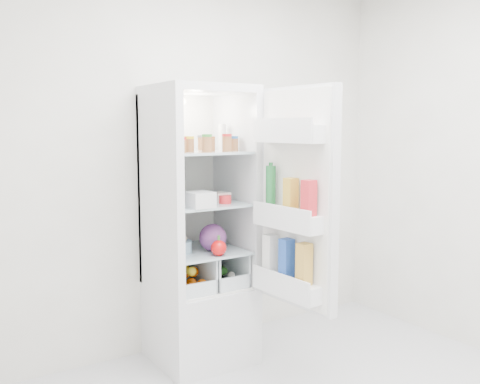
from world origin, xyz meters
TOP-DOWN VIEW (x-y plane):
  - room_walls at (0.00, 0.00)m, footprint 3.02×3.02m
  - refrigerator at (-0.20, 1.25)m, footprint 0.60×0.60m
  - shelf_low at (-0.20, 1.19)m, footprint 0.49×0.53m
  - shelf_mid at (-0.20, 1.19)m, footprint 0.49×0.53m
  - shelf_top at (-0.20, 1.19)m, footprint 0.49×0.53m
  - crisper_left at (-0.32, 1.19)m, footprint 0.23×0.46m
  - crisper_right at (-0.08, 1.19)m, footprint 0.23×0.46m
  - condiment_jars at (-0.21, 1.13)m, footprint 0.46×0.34m
  - squeeze_bottle at (-0.01, 1.23)m, footprint 0.06×0.06m
  - tub_white at (-0.31, 0.99)m, footprint 0.15×0.15m
  - tub_cream at (-0.09, 1.13)m, footprint 0.12×0.12m
  - tin_red at (-0.09, 1.05)m, footprint 0.08×0.08m
  - foil_tray at (-0.31, 1.37)m, footprint 0.19×0.16m
  - red_cabbage at (-0.15, 1.11)m, footprint 0.17×0.17m
  - bell_pepper at (-0.19, 0.97)m, footprint 0.10×0.10m
  - mushroom_bowl at (-0.36, 1.17)m, footprint 0.21×0.21m
  - citrus_pile at (-0.32, 1.16)m, footprint 0.20×0.31m
  - veg_pile at (-0.07, 1.18)m, footprint 0.16×0.30m
  - fridge_door at (0.12, 0.61)m, footprint 0.20×0.60m

SIDE VIEW (x-z plane):
  - veg_pile at x=-0.07m, z-range 0.51..0.61m
  - citrus_pile at x=-0.32m, z-range 0.50..0.66m
  - crisper_left at x=-0.32m, z-range 0.50..0.72m
  - crisper_right at x=-0.08m, z-range 0.50..0.72m
  - refrigerator at x=-0.20m, z-range -0.23..1.57m
  - shelf_low at x=-0.20m, z-range 0.73..0.75m
  - mushroom_bowl at x=-0.36m, z-range 0.75..0.82m
  - bell_pepper at x=-0.19m, z-range 0.75..0.85m
  - red_cabbage at x=-0.15m, z-range 0.75..0.92m
  - shelf_mid at x=-0.20m, z-range 1.04..1.06m
  - foil_tray at x=-0.31m, z-range 1.06..1.10m
  - tin_red at x=-0.09m, z-range 1.06..1.11m
  - tub_cream at x=-0.09m, z-range 1.06..1.12m
  - fridge_door at x=0.12m, z-range 0.44..1.74m
  - tub_white at x=-0.31m, z-range 1.06..1.15m
  - shelf_top at x=-0.20m, z-range 1.37..1.39m
  - condiment_jars at x=-0.21m, z-range 1.39..1.47m
  - squeeze_bottle at x=-0.01m, z-range 1.39..1.56m
  - room_walls at x=0.00m, z-range 0.29..2.90m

